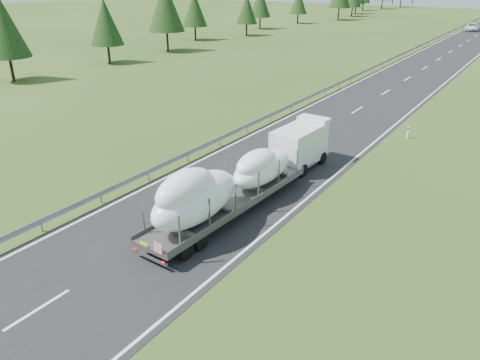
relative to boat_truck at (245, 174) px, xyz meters
The scene contains 5 objects.
ground 12.76m from the boat_truck, 98.59° to the right, with size 400.00×400.00×0.00m, color #2D4316.
road_surface 87.57m from the boat_truck, 91.23° to the left, with size 10.00×400.00×0.02m, color black.
guardrail 87.78m from the boat_truck, 94.70° to the left, with size 0.10×400.00×0.76m.
boat_truck is the anchor object (origin of this frame).
distant_van 105.65m from the boat_truck, 92.41° to the left, with size 2.82×6.12×1.70m, color white.
Camera 1 is at (15.14, -8.12, 12.44)m, focal length 35.00 mm.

